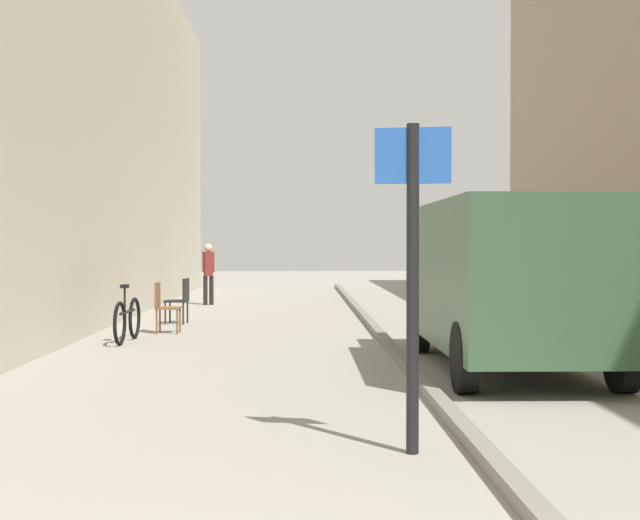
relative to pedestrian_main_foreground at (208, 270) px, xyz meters
name	(u,v)px	position (x,y,z in m)	size (l,w,h in m)	color
ground_plane	(289,347)	(2.31, -10.08, -0.96)	(80.00, 80.00, 0.00)	gray
kerb_strip	(388,343)	(3.89, -10.08, -0.90)	(0.16, 40.00, 0.12)	slate
pedestrian_main_foreground	(208,270)	(0.00, 0.00, 0.00)	(0.32, 0.24, 1.66)	black
delivery_van	(506,279)	(5.19, -12.70, 0.23)	(1.99, 5.43, 2.20)	#335138
street_sign_post	(413,258)	(3.37, -17.41, 0.59)	(0.60, 0.13, 2.60)	black
bicycle_leaning	(127,319)	(-0.43, -9.25, -0.58)	(0.14, 1.77, 0.98)	black
cafe_chair_near_window	(164,304)	(-0.04, -7.77, -0.41)	(0.44, 0.44, 0.94)	brown
cafe_chair_by_doorway	(181,297)	(0.01, -5.77, -0.41)	(0.49, 0.49, 0.94)	black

